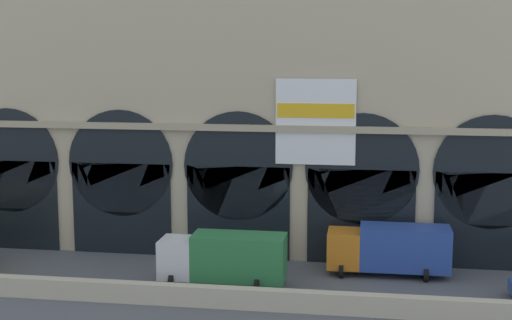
# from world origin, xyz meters

# --- Properties ---
(ground_plane) EXTENTS (200.00, 200.00, 0.00)m
(ground_plane) POSITION_xyz_m (0.00, 0.00, 0.00)
(ground_plane) COLOR #54565B
(quay_parapet_wall) EXTENTS (90.00, 0.70, 1.14)m
(quay_parapet_wall) POSITION_xyz_m (0.00, -4.36, 0.57)
(quay_parapet_wall) COLOR beige
(quay_parapet_wall) RESTS_ON ground
(station_building) EXTENTS (50.16, 5.02, 21.82)m
(station_building) POSITION_xyz_m (0.04, 7.31, 10.56)
(station_building) COLOR #BCAD8C
(station_building) RESTS_ON ground
(box_truck_center) EXTENTS (7.50, 2.91, 3.12)m
(box_truck_center) POSITION_xyz_m (0.16, -0.66, 1.70)
(box_truck_center) COLOR white
(box_truck_center) RESTS_ON ground
(box_truck_mideast) EXTENTS (7.50, 2.91, 3.12)m
(box_truck_mideast) POSITION_xyz_m (9.95, 2.86, 1.70)
(box_truck_mideast) COLOR orange
(box_truck_mideast) RESTS_ON ground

